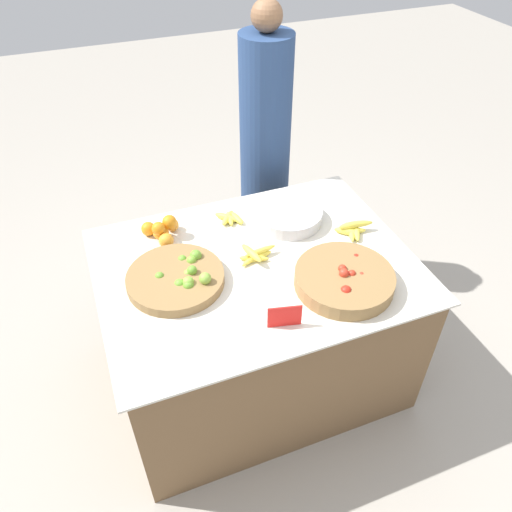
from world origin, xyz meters
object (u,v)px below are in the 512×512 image
at_px(tomato_basket, 344,279).
at_px(metal_bowl, 289,216).
at_px(lime_bowl, 177,278).
at_px(price_sign, 285,316).
at_px(vendor_person, 265,161).

bearing_deg(tomato_basket, metal_bowl, 93.66).
xyz_separation_m(lime_bowl, price_sign, (0.34, -0.40, 0.03)).
bearing_deg(vendor_person, price_sign, -108.41).
bearing_deg(lime_bowl, metal_bowl, 20.52).
xyz_separation_m(lime_bowl, vendor_person, (0.76, 0.84, -0.03)).
height_order(metal_bowl, price_sign, price_sign).
relative_size(tomato_basket, metal_bowl, 1.28).
bearing_deg(vendor_person, lime_bowl, -131.92).
relative_size(price_sign, vendor_person, 0.08).
height_order(tomato_basket, price_sign, price_sign).
relative_size(metal_bowl, vendor_person, 0.20).
distance_m(lime_bowl, price_sign, 0.53).
distance_m(price_sign, vendor_person, 1.32).
relative_size(lime_bowl, price_sign, 3.16).
bearing_deg(price_sign, lime_bowl, 143.58).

